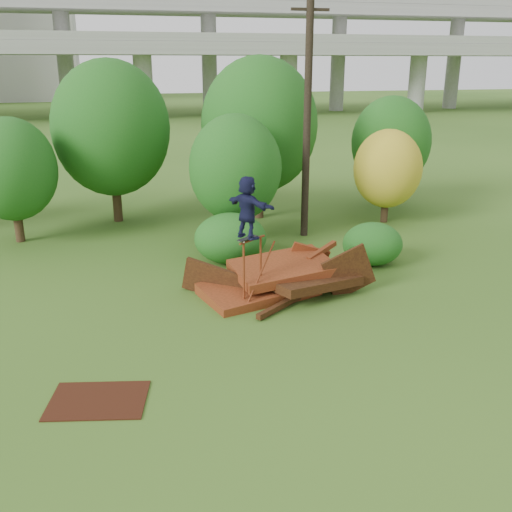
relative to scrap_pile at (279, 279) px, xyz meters
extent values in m
plane|color=#2D5116|center=(-0.19, -3.12, -0.42)|extent=(240.00, 240.00, 0.00)
cube|color=#48220C|center=(-0.64, -0.01, -0.24)|extent=(3.60, 2.72, 0.53)
cube|color=black|center=(0.86, -0.31, 0.00)|extent=(3.03, 2.43, 0.52)
cube|color=#48220C|center=(0.16, 0.19, 0.28)|extent=(3.14, 2.30, 0.60)
cube|color=black|center=(1.96, -0.51, 0.23)|extent=(1.75, 0.14, 1.70)
cube|color=#48220C|center=(1.16, 0.99, 0.13)|extent=(1.44, 0.53, 1.41)
cube|color=black|center=(-1.84, 0.39, -0.07)|extent=(1.86, 1.28, 1.38)
cube|color=black|center=(-0.34, -1.21, -0.30)|extent=(1.60, 1.23, 0.15)
cube|color=#48220C|center=(1.56, 0.69, 0.53)|extent=(1.25, 0.95, 0.35)
cylinder|color=maroon|center=(-1.26, -0.83, 0.53)|extent=(0.06, 0.06, 1.90)
cylinder|color=maroon|center=(-0.68, -0.40, 0.53)|extent=(0.06, 0.06, 1.90)
cylinder|color=maroon|center=(-0.97, -0.61, 1.47)|extent=(0.86, 0.66, 0.06)
cube|color=black|center=(-1.12, -0.73, 1.57)|extent=(0.66, 0.55, 0.02)
cylinder|color=silver|center=(-1.28, -0.93, 1.53)|extent=(0.06, 0.05, 0.05)
cylinder|color=silver|center=(-1.36, -0.81, 1.53)|extent=(0.06, 0.05, 0.05)
cylinder|color=silver|center=(-0.88, -0.64, 1.53)|extent=(0.06, 0.05, 0.05)
cylinder|color=silver|center=(-0.97, -0.52, 1.53)|extent=(0.06, 0.05, 0.05)
imported|color=#15173A|center=(-1.12, -0.73, 2.42)|extent=(1.28, 1.57, 1.68)
cube|color=black|center=(-5.14, -4.58, -0.41)|extent=(2.16, 1.73, 0.03)
cylinder|color=black|center=(-8.11, 7.32, 0.34)|extent=(0.33, 0.33, 1.52)
ellipsoid|color=#165215|center=(-8.11, 7.32, 2.34)|extent=(3.30, 3.30, 3.79)
cylinder|color=black|center=(-4.43, 9.46, 0.64)|extent=(0.38, 0.38, 2.11)
ellipsoid|color=#165215|center=(-4.43, 9.46, 3.49)|extent=(4.79, 4.79, 5.51)
cylinder|color=black|center=(-0.18, 5.20, 0.36)|extent=(0.33, 0.33, 1.55)
ellipsoid|color=#165215|center=(-0.18, 5.20, 2.40)|extent=(3.38, 3.38, 3.89)
cylinder|color=black|center=(1.58, 8.55, 0.65)|extent=(0.38, 0.38, 2.14)
ellipsoid|color=#165215|center=(1.58, 8.55, 3.55)|extent=(4.89, 4.89, 5.62)
cylinder|color=black|center=(6.57, 6.53, 0.19)|extent=(0.30, 0.30, 1.22)
ellipsoid|color=#A58C19|center=(6.57, 6.53, 1.86)|extent=(2.83, 2.83, 3.25)
cylinder|color=black|center=(7.98, 9.14, 0.40)|extent=(0.34, 0.34, 1.64)
ellipsoid|color=#165215|center=(7.98, 9.14, 2.58)|extent=(3.61, 3.61, 4.15)
ellipsoid|color=#165215|center=(-0.83, 3.06, 0.42)|extent=(2.44, 2.25, 1.69)
ellipsoid|color=#165215|center=(3.73, 1.67, 0.29)|extent=(2.02, 1.85, 1.43)
cylinder|color=black|center=(2.62, 5.48, 4.04)|extent=(0.28, 0.28, 8.92)
cube|color=black|center=(2.62, 5.48, 7.79)|extent=(1.40, 0.10, 0.10)
cube|color=gray|center=(-0.19, 56.88, 7.58)|extent=(160.00, 9.00, 1.40)
cube|color=gray|center=(-0.19, 62.88, 12.58)|extent=(160.00, 9.00, 1.40)
cylinder|color=gray|center=(-0.19, 56.88, 3.58)|extent=(2.20, 2.20, 8.00)
cylinder|color=gray|center=(17.81, 56.88, 3.58)|extent=(2.20, 2.20, 8.00)
cube|color=#9E9E99|center=(-16.19, 98.88, 13.58)|extent=(14.00, 14.00, 28.00)
camera|label=1|loc=(-4.48, -14.97, 6.04)|focal=40.00mm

